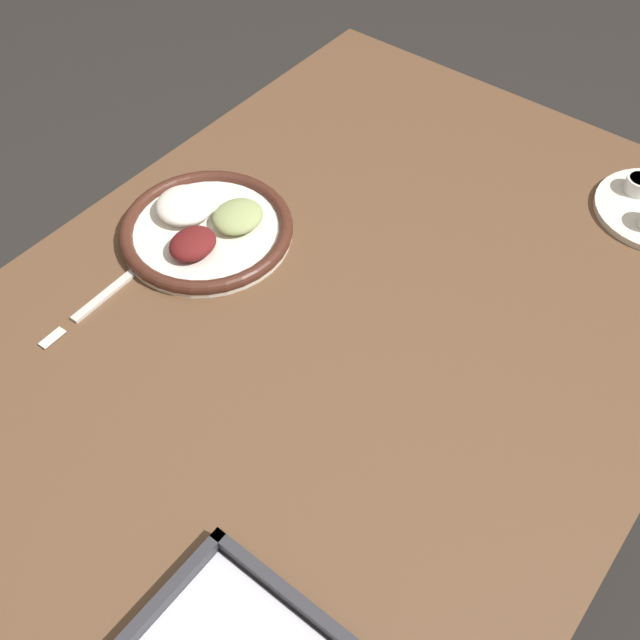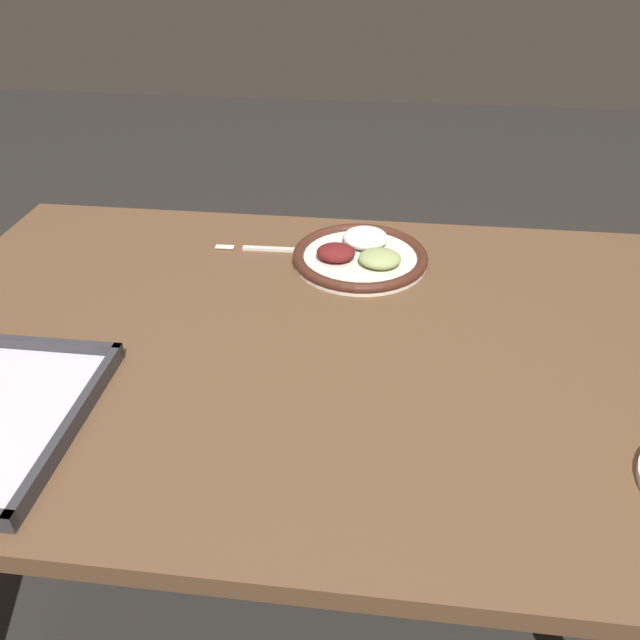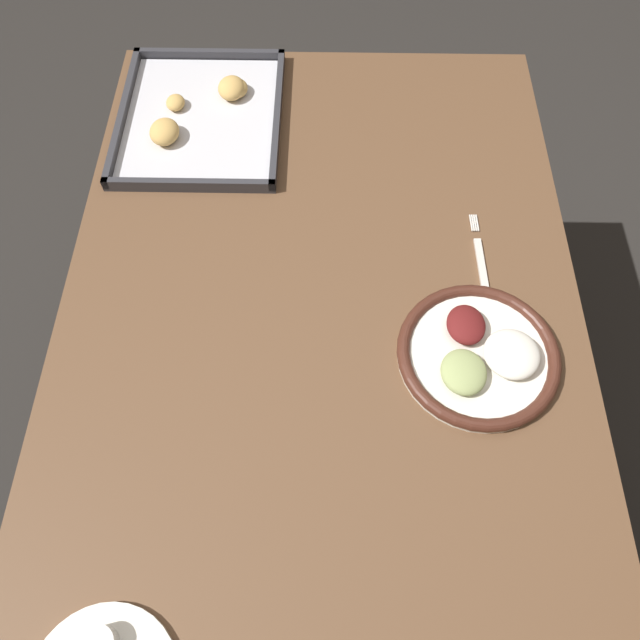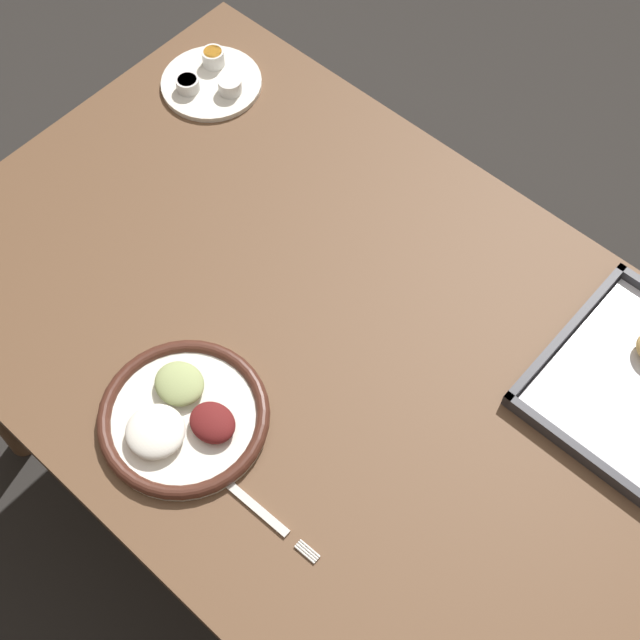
% 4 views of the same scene
% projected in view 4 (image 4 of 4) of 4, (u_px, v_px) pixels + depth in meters
% --- Properties ---
extents(ground_plane, '(8.00, 8.00, 0.00)m').
position_uv_depth(ground_plane, '(326.00, 497.00, 1.96)').
color(ground_plane, '#282623').
extents(dining_table, '(1.29, 0.83, 0.72)m').
position_uv_depth(dining_table, '(329.00, 368.00, 1.43)').
color(dining_table, brown).
rests_on(dining_table, ground_plane).
extents(dinner_plate, '(0.25, 0.25, 0.04)m').
position_uv_depth(dinner_plate, '(183.00, 417.00, 1.26)').
color(dinner_plate, white).
rests_on(dinner_plate, dining_table).
extents(fork, '(0.21, 0.02, 0.00)m').
position_uv_depth(fork, '(252.00, 504.00, 1.21)').
color(fork, silver).
rests_on(fork, dining_table).
extents(saucer_plate, '(0.18, 0.18, 0.04)m').
position_uv_depth(saucer_plate, '(211.00, 80.00, 1.59)').
color(saucer_plate, white).
rests_on(saucer_plate, dining_table).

